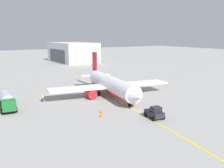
% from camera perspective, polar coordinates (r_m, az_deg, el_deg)
% --- Properties ---
extents(ground_plane, '(400.00, 400.00, 0.00)m').
position_cam_1_polar(ground_plane, '(59.15, 0.00, -2.85)').
color(ground_plane, '#9E9B96').
extents(airplane, '(29.26, 29.93, 9.69)m').
position_cam_1_polar(airplane, '(58.99, -0.18, -0.24)').
color(airplane, white).
rests_on(airplane, ground).
extents(fuel_tanker, '(9.66, 3.33, 3.15)m').
position_cam_1_polar(fuel_tanker, '(53.18, -22.94, -3.47)').
color(fuel_tanker, '#2D2D33').
rests_on(fuel_tanker, ground).
extents(pushback_tug, '(3.83, 2.72, 2.20)m').
position_cam_1_polar(pushback_tug, '(44.37, 9.73, -6.49)').
color(pushback_tug, '#232328').
rests_on(pushback_tug, ground).
extents(refueling_worker, '(0.56, 0.42, 1.71)m').
position_cam_1_polar(refueling_worker, '(56.43, -15.62, -3.11)').
color(refueling_worker, navy).
rests_on(refueling_worker, ground).
extents(safety_cone_nose, '(0.66, 0.66, 0.74)m').
position_cam_1_polar(safety_cone_nose, '(44.63, -2.51, -7.09)').
color(safety_cone_nose, '#F2590F').
rests_on(safety_cone_nose, ground).
extents(safety_cone_wingtip, '(0.59, 0.59, 0.65)m').
position_cam_1_polar(safety_cone_wingtip, '(46.77, -2.45, -6.28)').
color(safety_cone_wingtip, '#F2590F').
rests_on(safety_cone_wingtip, ground).
extents(distant_hangar, '(28.97, 18.88, 10.19)m').
position_cam_1_polar(distant_hangar, '(136.32, -8.95, 7.18)').
color(distant_hangar, silver).
rests_on(distant_hangar, ground).
extents(taxi_line_marking, '(83.81, 14.04, 0.01)m').
position_cam_1_polar(taxi_line_marking, '(59.14, 0.00, -2.85)').
color(taxi_line_marking, yellow).
rests_on(taxi_line_marking, ground).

